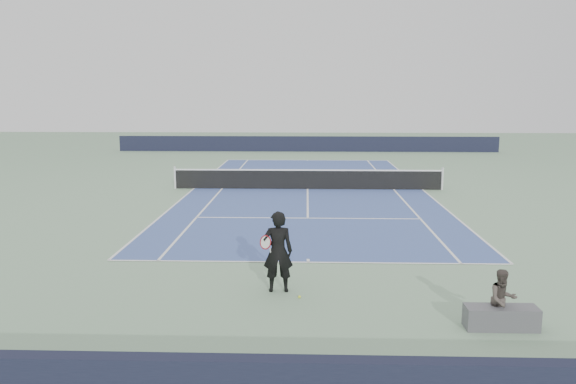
{
  "coord_description": "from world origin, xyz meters",
  "views": [
    {
      "loc": [
        -0.06,
        -26.54,
        4.52
      ],
      "look_at": [
        -0.71,
        -7.06,
        1.1
      ],
      "focal_mm": 35.0,
      "sensor_mm": 36.0,
      "label": 1
    }
  ],
  "objects_px": {
    "tennis_ball": "(299,297)",
    "spectator_bench": "(502,308)",
    "tennis_player": "(278,251)",
    "tennis_net": "(308,179)"
  },
  "relations": [
    {
      "from": "tennis_player",
      "to": "spectator_bench",
      "type": "height_order",
      "value": "tennis_player"
    },
    {
      "from": "tennis_net",
      "to": "tennis_player",
      "type": "xyz_separation_m",
      "value": [
        -0.71,
        -14.12,
        0.45
      ]
    },
    {
      "from": "tennis_ball",
      "to": "tennis_net",
      "type": "bearing_deg",
      "value": 89.21
    },
    {
      "from": "tennis_net",
      "to": "spectator_bench",
      "type": "xyz_separation_m",
      "value": [
        3.75,
        -16.09,
        -0.08
      ]
    },
    {
      "from": "tennis_player",
      "to": "tennis_ball",
      "type": "distance_m",
      "value": 1.14
    },
    {
      "from": "tennis_net",
      "to": "spectator_bench",
      "type": "relative_size",
      "value": 8.93
    },
    {
      "from": "tennis_player",
      "to": "tennis_ball",
      "type": "bearing_deg",
      "value": -41.36
    },
    {
      "from": "tennis_ball",
      "to": "spectator_bench",
      "type": "bearing_deg",
      "value": -21.08
    },
    {
      "from": "tennis_net",
      "to": "tennis_player",
      "type": "distance_m",
      "value": 14.14
    },
    {
      "from": "tennis_net",
      "to": "tennis_ball",
      "type": "distance_m",
      "value": 14.57
    }
  ]
}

